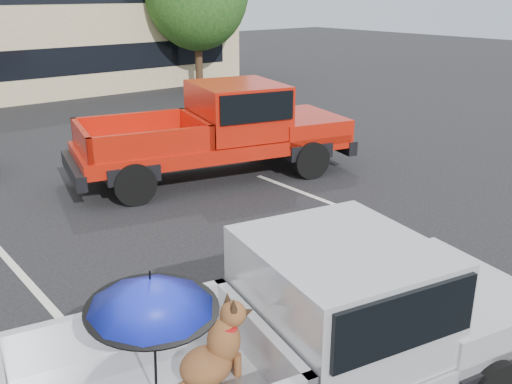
% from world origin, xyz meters
% --- Properties ---
extents(ground, '(90.00, 90.00, 0.00)m').
position_xyz_m(ground, '(0.00, 0.00, 0.00)').
color(ground, black).
rests_on(ground, ground).
extents(stripe_left, '(0.12, 5.00, 0.01)m').
position_xyz_m(stripe_left, '(-3.00, 2.00, 0.00)').
color(stripe_left, silver).
rests_on(stripe_left, ground).
extents(stripe_right, '(0.12, 5.00, 0.01)m').
position_xyz_m(stripe_right, '(3.00, 2.00, 0.00)').
color(stripe_right, silver).
rests_on(stripe_right, ground).
extents(silver_pickup, '(5.97, 3.06, 2.06)m').
position_xyz_m(silver_pickup, '(-1.61, -2.06, 1.05)').
color(silver_pickup, black).
rests_on(silver_pickup, ground).
extents(red_pickup, '(6.88, 3.76, 2.15)m').
position_xyz_m(red_pickup, '(2.59, 5.06, 1.18)').
color(red_pickup, black).
rests_on(red_pickup, ground).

